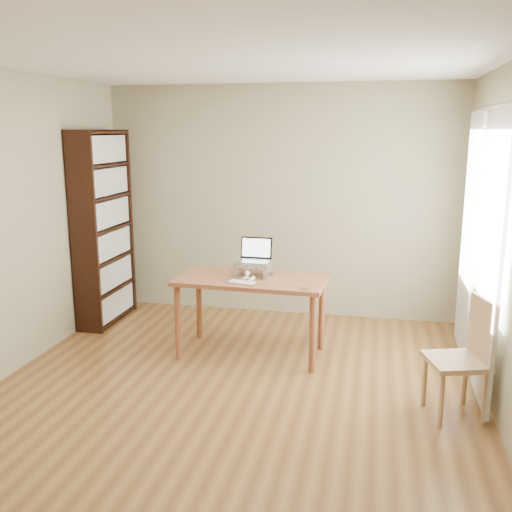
{
  "coord_description": "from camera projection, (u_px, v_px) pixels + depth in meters",
  "views": [
    {
      "loc": [
        1.08,
        -4.1,
        2.09
      ],
      "look_at": [
        0.01,
        0.89,
        0.97
      ],
      "focal_mm": 40.0,
      "sensor_mm": 36.0,
      "label": 1
    }
  ],
  "objects": [
    {
      "name": "laptop",
      "position": [
        254.0,
        255.0,
        5.39
      ],
      "size": [
        0.31,
        0.27,
        0.22
      ],
      "rotation": [
        0.0,
        0.0,
        -0.04
      ],
      "color": "silver",
      "rests_on": "laptop_stand"
    },
    {
      "name": "desk",
      "position": [
        251.0,
        288.0,
        5.32
      ],
      "size": [
        1.41,
        0.75,
        0.75
      ],
      "rotation": [
        0.0,
        0.0,
        -0.04
      ],
      "color": "brown",
      "rests_on": "ground"
    },
    {
      "name": "coaster",
      "position": [
        304.0,
        289.0,
        4.93
      ],
      "size": [
        0.09,
        0.09,
        0.01
      ],
      "primitive_type": "cylinder",
      "color": "brown",
      "rests_on": "desk"
    },
    {
      "name": "chair",
      "position": [
        467.0,
        355.0,
        4.16
      ],
      "size": [
        0.5,
        0.5,
        0.91
      ],
      "rotation": [
        0.0,
        0.0,
        0.3
      ],
      "color": "tan",
      "rests_on": "ground"
    },
    {
      "name": "curtains",
      "position": [
        479.0,
        244.0,
        4.71
      ],
      "size": [
        0.03,
        1.9,
        2.25
      ],
      "color": "white",
      "rests_on": "ground"
    },
    {
      "name": "room",
      "position": [
        234.0,
        237.0,
        4.31
      ],
      "size": [
        4.04,
        4.54,
        2.64
      ],
      "color": "brown",
      "rests_on": "ground"
    },
    {
      "name": "laptop_stand",
      "position": [
        253.0,
        267.0,
        5.36
      ],
      "size": [
        0.32,
        0.25,
        0.13
      ],
      "rotation": [
        0.0,
        0.0,
        -0.04
      ],
      "color": "silver",
      "rests_on": "desk"
    },
    {
      "name": "bookshelf",
      "position": [
        103.0,
        228.0,
        6.22
      ],
      "size": [
        0.3,
        0.9,
        2.1
      ],
      "color": "black",
      "rests_on": "ground"
    },
    {
      "name": "keyboard",
      "position": [
        242.0,
        283.0,
        5.1
      ],
      "size": [
        0.28,
        0.16,
        0.02
      ],
      "rotation": [
        0.0,
        0.0,
        -0.21
      ],
      "color": "silver",
      "rests_on": "desk"
    },
    {
      "name": "cat",
      "position": [
        257.0,
        268.0,
        5.39
      ],
      "size": [
        0.25,
        0.48,
        0.15
      ],
      "rotation": [
        0.0,
        0.0,
        -0.22
      ],
      "color": "#4A423A",
      "rests_on": "desk"
    }
  ]
}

